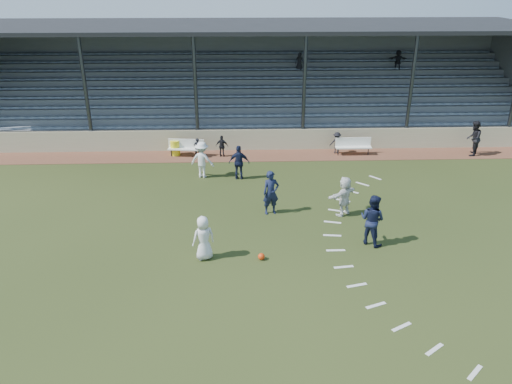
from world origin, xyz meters
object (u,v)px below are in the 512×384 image
at_px(player_navy_lead, 271,193).
at_px(official, 474,138).
at_px(football, 261,256).
at_px(bench_left, 186,146).
at_px(trash_bin, 175,148).
at_px(player_white_lead, 203,238).
at_px(bench_right, 353,145).

bearing_deg(player_navy_lead, official, 17.36).
bearing_deg(football, bench_left, 108.27).
xyz_separation_m(trash_bin, player_white_lead, (2.27, -11.11, 0.38)).
distance_m(bench_left, player_white_lead, 11.06).
xyz_separation_m(football, player_navy_lead, (0.57, 3.74, 0.83)).
bearing_deg(official, football, -17.01).
distance_m(bench_right, trash_bin, 9.95).
bearing_deg(official, bench_right, -61.43).
height_order(bench_right, football, bench_right).
bearing_deg(football, player_white_lead, 175.21).
bearing_deg(trash_bin, bench_right, -1.31).
bearing_deg(player_white_lead, bench_right, -147.65).
height_order(trash_bin, official, official).
relative_size(bench_right, trash_bin, 2.40).
xyz_separation_m(player_white_lead, official, (14.27, 10.50, 0.17)).
bearing_deg(trash_bin, player_white_lead, -78.48).
xyz_separation_m(trash_bin, football, (4.30, -11.28, -0.31)).
bearing_deg(football, trash_bin, 110.87).
height_order(bench_left, trash_bin, bench_left).
distance_m(trash_bin, player_white_lead, 11.35).
distance_m(bench_right, player_navy_lead, 8.92).
height_order(player_white_lead, official, official).
relative_size(bench_right, player_navy_lead, 1.06).
distance_m(bench_right, official, 6.61).
bearing_deg(official, player_white_lead, -21.75).
distance_m(football, player_white_lead, 2.16).
distance_m(player_white_lead, official, 17.72).
height_order(bench_left, official, official).
relative_size(football, official, 0.13).
relative_size(player_navy_lead, official, 0.97).
distance_m(football, player_navy_lead, 3.87).
height_order(bench_left, bench_right, same).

